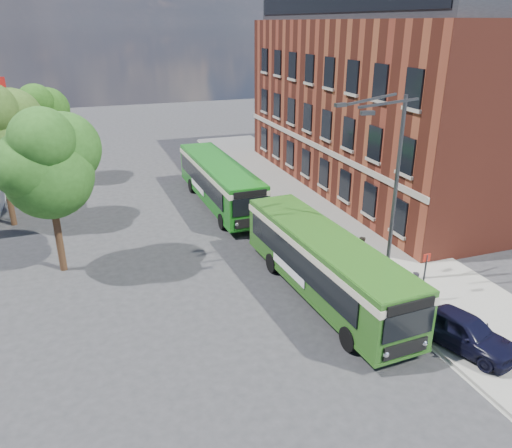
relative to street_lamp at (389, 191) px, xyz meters
name	(u,v)px	position (x,y,z in m)	size (l,w,h in m)	color
ground	(271,282)	(-4.84, 2.00, -4.79)	(120.00, 120.00, 0.00)	#2A2A2D
pavement	(325,210)	(2.16, 10.00, -4.72)	(6.00, 48.00, 0.15)	gray
kerb_line	(283,217)	(-0.89, 10.00, -4.79)	(0.12, 48.00, 0.01)	beige
brick_office	(390,93)	(9.16, 14.00, 2.18)	(12.10, 26.00, 14.20)	maroon
flagpole	(1,145)	(-17.29, 15.00, 0.15)	(0.95, 0.10, 9.00)	#35383A
street_lamp	(389,191)	(0.00, 0.00, 0.00)	(2.96, 2.38, 9.00)	#35383A
bus_stop_sign	(424,275)	(0.76, -2.20, -3.28)	(0.35, 0.08, 2.52)	#35383A
bus_front	(324,260)	(-3.04, 0.03, -2.96)	(3.23, 12.00, 3.02)	#275A1A
bus_rear	(219,179)	(-4.12, 13.71, -2.96)	(2.87, 12.58, 3.02)	#166316
parked_car	(463,331)	(0.13, -5.51, -3.93)	(1.68, 4.18, 1.42)	black
pedestrian_a	(413,288)	(0.19, -2.26, -3.82)	(0.60, 0.39, 1.64)	black
pedestrian_b	(360,252)	(-0.06, 1.77, -3.80)	(0.82, 0.64, 1.68)	black
tree_left	(48,162)	(-14.33, 6.81, 0.91)	(4.98, 4.73, 8.40)	#392314
tree_right	(39,116)	(-15.50, 23.76, 0.40)	(4.53, 4.31, 7.65)	#392314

